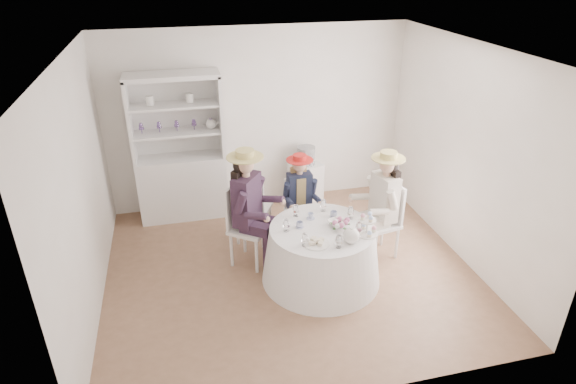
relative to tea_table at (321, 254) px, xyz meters
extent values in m
plane|color=brown|center=(-0.33, 0.26, -0.35)|extent=(4.50, 4.50, 0.00)
plane|color=white|center=(-0.33, 0.26, 2.35)|extent=(4.50, 4.50, 0.00)
plane|color=silver|center=(-0.33, 2.26, 1.00)|extent=(4.50, 0.00, 4.50)
plane|color=silver|center=(-0.33, -1.74, 1.00)|extent=(4.50, 0.00, 4.50)
plane|color=silver|center=(-2.58, 0.26, 1.00)|extent=(0.00, 4.50, 4.50)
plane|color=silver|center=(1.92, 0.26, 1.00)|extent=(0.00, 4.50, 4.50)
cone|color=white|center=(0.00, 0.00, -0.01)|extent=(1.44, 1.44, 0.69)
cylinder|color=white|center=(0.00, 0.00, 0.35)|extent=(1.24, 1.24, 0.02)
cube|color=silver|center=(-1.53, 2.01, 0.12)|extent=(1.36, 0.91, 0.95)
cube|color=silver|center=(-1.53, 2.22, 1.18)|extent=(1.20, 0.50, 1.17)
cube|color=silver|center=(-1.53, 2.01, 1.77)|extent=(1.36, 0.91, 0.06)
cube|color=silver|center=(-2.15, 2.01, 1.18)|extent=(0.21, 0.46, 1.17)
cube|color=silver|center=(-0.91, 2.01, 1.18)|extent=(0.21, 0.46, 1.17)
cube|color=silver|center=(-1.53, 2.01, 0.97)|extent=(1.26, 0.83, 0.03)
cube|color=silver|center=(-1.53, 2.01, 1.37)|extent=(1.26, 0.83, 0.03)
sphere|color=white|center=(-1.05, 2.01, 1.06)|extent=(0.15, 0.15, 0.15)
cube|color=silver|center=(0.36, 2.01, -0.03)|extent=(0.54, 0.54, 0.65)
cylinder|color=black|center=(0.36, 2.01, 0.43)|extent=(0.36, 0.36, 0.28)
cube|color=silver|center=(-0.78, 0.55, 0.14)|extent=(0.62, 0.62, 0.04)
cylinder|color=silver|center=(-0.74, 0.30, -0.11)|extent=(0.04, 0.04, 0.48)
cylinder|color=silver|center=(-0.53, 0.58, -0.11)|extent=(0.04, 0.04, 0.48)
cylinder|color=silver|center=(-1.02, 0.51, -0.11)|extent=(0.04, 0.04, 0.48)
cylinder|color=silver|center=(-0.81, 0.79, -0.11)|extent=(0.04, 0.04, 0.48)
cube|color=silver|center=(-0.94, 0.66, 0.44)|extent=(0.28, 0.36, 0.55)
cube|color=black|center=(-0.79, 0.56, 0.55)|extent=(0.41, 0.45, 0.64)
cube|color=black|center=(-0.73, 0.39, 0.23)|extent=(0.39, 0.34, 0.13)
cylinder|color=black|center=(-0.61, 0.30, -0.10)|extent=(0.11, 0.11, 0.51)
cylinder|color=black|center=(-0.89, 0.35, 0.63)|extent=(0.21, 0.19, 0.30)
cube|color=black|center=(-0.61, 0.55, 0.23)|extent=(0.39, 0.34, 0.13)
cylinder|color=black|center=(-0.49, 0.46, -0.10)|extent=(0.11, 0.11, 0.51)
cylinder|color=black|center=(-0.62, 0.72, 0.63)|extent=(0.21, 0.19, 0.30)
cylinder|color=#D8A889|center=(-0.79, 0.56, 0.89)|extent=(0.10, 0.10, 0.09)
sphere|color=#D8A889|center=(-0.79, 0.56, 1.01)|extent=(0.21, 0.21, 0.21)
sphere|color=black|center=(-0.83, 0.59, 1.00)|extent=(0.21, 0.21, 0.21)
cube|color=black|center=(-0.87, 0.61, 0.74)|extent=(0.23, 0.26, 0.42)
cylinder|color=tan|center=(-0.79, 0.56, 1.11)|extent=(0.44, 0.44, 0.01)
cylinder|color=tan|center=(-0.79, 0.56, 1.16)|extent=(0.22, 0.22, 0.09)
cube|color=silver|center=(-0.02, 0.95, 0.05)|extent=(0.36, 0.36, 0.04)
cylinder|color=silver|center=(-0.16, 0.80, -0.16)|extent=(0.03, 0.03, 0.39)
cylinder|color=silver|center=(0.12, 0.81, -0.16)|extent=(0.03, 0.03, 0.39)
cylinder|color=silver|center=(-0.17, 1.09, -0.16)|extent=(0.03, 0.03, 0.39)
cylinder|color=silver|center=(0.12, 1.09, -0.16)|extent=(0.03, 0.03, 0.39)
cube|color=silver|center=(-0.03, 1.11, 0.29)|extent=(0.34, 0.03, 0.44)
cube|color=#1B2136|center=(-0.02, 0.97, 0.38)|extent=(0.32, 0.18, 0.52)
cube|color=tan|center=(-0.02, 0.97, 0.38)|extent=(0.13, 0.20, 0.44)
cube|color=#1B2136|center=(-0.10, 0.84, 0.12)|extent=(0.12, 0.30, 0.11)
cylinder|color=#1B2136|center=(-0.10, 0.72, -0.15)|extent=(0.09, 0.09, 0.41)
cylinder|color=#1B2136|center=(-0.21, 0.93, 0.44)|extent=(0.08, 0.16, 0.24)
cube|color=#1B2136|center=(0.06, 0.84, 0.12)|extent=(0.12, 0.30, 0.11)
cylinder|color=#1B2136|center=(0.06, 0.72, -0.15)|extent=(0.09, 0.09, 0.41)
cylinder|color=#1B2136|center=(0.16, 0.94, 0.44)|extent=(0.08, 0.16, 0.24)
cylinder|color=#D8A889|center=(-0.02, 0.97, 0.65)|extent=(0.08, 0.08, 0.07)
sphere|color=#D8A889|center=(-0.02, 0.97, 0.75)|extent=(0.17, 0.17, 0.17)
sphere|color=tan|center=(-0.02, 1.01, 0.74)|extent=(0.17, 0.17, 0.17)
cube|color=tan|center=(-0.02, 1.04, 0.53)|extent=(0.21, 0.08, 0.34)
cylinder|color=red|center=(-0.02, 0.97, 0.83)|extent=(0.36, 0.36, 0.01)
cylinder|color=red|center=(-0.02, 0.97, 0.87)|extent=(0.18, 0.18, 0.07)
cube|color=silver|center=(0.89, 0.32, 0.11)|extent=(0.48, 0.48, 0.04)
cylinder|color=silver|center=(0.70, 0.46, -0.13)|extent=(0.04, 0.04, 0.46)
cylinder|color=silver|center=(0.76, 0.13, -0.13)|extent=(0.04, 0.04, 0.46)
cylinder|color=silver|center=(1.02, 0.52, -0.13)|extent=(0.04, 0.04, 0.46)
cylinder|color=silver|center=(1.09, 0.19, -0.13)|extent=(0.04, 0.04, 0.46)
cube|color=silver|center=(1.08, 0.36, 0.39)|extent=(0.10, 0.39, 0.52)
cube|color=beige|center=(0.91, 0.33, 0.49)|extent=(0.27, 0.40, 0.60)
cube|color=beige|center=(0.75, 0.39, 0.19)|extent=(0.37, 0.20, 0.12)
cylinder|color=beige|center=(0.61, 0.37, -0.12)|extent=(0.10, 0.10, 0.48)
cylinder|color=beige|center=(0.83, 0.53, 0.57)|extent=(0.19, 0.12, 0.28)
cube|color=beige|center=(0.79, 0.21, 0.19)|extent=(0.37, 0.20, 0.12)
cylinder|color=beige|center=(0.65, 0.18, -0.12)|extent=(0.10, 0.10, 0.48)
cylinder|color=beige|center=(0.91, 0.11, 0.57)|extent=(0.19, 0.12, 0.28)
cylinder|color=#D8A889|center=(0.91, 0.33, 0.82)|extent=(0.09, 0.09, 0.08)
sphere|color=#D8A889|center=(0.91, 0.33, 0.93)|extent=(0.20, 0.20, 0.20)
sphere|color=black|center=(0.96, 0.34, 0.91)|extent=(0.20, 0.20, 0.20)
cube|color=black|center=(0.99, 0.34, 0.67)|extent=(0.13, 0.26, 0.39)
cylinder|color=tan|center=(0.91, 0.33, 1.02)|extent=(0.41, 0.41, 0.01)
cylinder|color=tan|center=(0.91, 0.33, 1.06)|extent=(0.21, 0.21, 0.08)
cube|color=silver|center=(-0.63, 1.08, 0.15)|extent=(0.60, 0.60, 0.04)
cylinder|color=silver|center=(-0.39, 1.15, -0.11)|extent=(0.04, 0.04, 0.49)
cylinder|color=silver|center=(-0.71, 1.32, -0.11)|extent=(0.04, 0.04, 0.49)
cylinder|color=silver|center=(-0.56, 0.84, -0.11)|extent=(0.04, 0.04, 0.49)
cylinder|color=silver|center=(-0.87, 1.00, -0.11)|extent=(0.04, 0.04, 0.49)
cube|color=silver|center=(-0.73, 0.90, 0.45)|extent=(0.39, 0.23, 0.56)
imported|color=white|center=(-0.25, 0.08, 0.39)|extent=(0.11, 0.11, 0.07)
imported|color=white|center=(-0.07, 0.25, 0.39)|extent=(0.09, 0.09, 0.07)
imported|color=white|center=(0.21, 0.22, 0.39)|extent=(0.11, 0.11, 0.07)
imported|color=white|center=(0.19, 0.01, 0.39)|extent=(0.26, 0.26, 0.06)
sphere|color=#CA6593|center=(0.25, -0.05, 0.44)|extent=(0.06, 0.06, 0.06)
sphere|color=white|center=(0.24, -0.02, 0.44)|extent=(0.06, 0.06, 0.06)
sphere|color=#CA6593|center=(0.22, 0.00, 0.44)|extent=(0.06, 0.06, 0.06)
sphere|color=white|center=(0.19, 0.00, 0.44)|extent=(0.06, 0.06, 0.06)
sphere|color=#CA6593|center=(0.16, -0.01, 0.44)|extent=(0.06, 0.06, 0.06)
sphere|color=white|center=(0.14, -0.04, 0.44)|extent=(0.06, 0.06, 0.06)
sphere|color=#CA6593|center=(0.14, -0.07, 0.44)|extent=(0.06, 0.06, 0.06)
sphere|color=white|center=(0.16, -0.09, 0.44)|extent=(0.06, 0.06, 0.06)
sphere|color=#CA6593|center=(0.19, -0.10, 0.44)|extent=(0.06, 0.06, 0.06)
sphere|color=white|center=(0.22, -0.10, 0.44)|extent=(0.06, 0.06, 0.06)
sphere|color=#CA6593|center=(0.24, -0.08, 0.44)|extent=(0.06, 0.06, 0.06)
sphere|color=white|center=(0.22, -0.36, 0.44)|extent=(0.19, 0.19, 0.19)
cylinder|color=white|center=(0.34, -0.36, 0.45)|extent=(0.11, 0.03, 0.09)
cylinder|color=white|center=(0.22, -0.36, 0.53)|extent=(0.04, 0.04, 0.02)
cylinder|color=white|center=(-0.16, -0.31, 0.37)|extent=(0.29, 0.29, 0.01)
cube|color=beige|center=(-0.22, -0.33, 0.39)|extent=(0.07, 0.04, 0.03)
cube|color=beige|center=(-0.16, -0.31, 0.40)|extent=(0.08, 0.06, 0.03)
cube|color=beige|center=(-0.11, -0.28, 0.39)|extent=(0.08, 0.07, 0.03)
cube|color=beige|center=(-0.19, -0.26, 0.40)|extent=(0.08, 0.08, 0.03)
cube|color=beige|center=(-0.13, -0.35, 0.39)|extent=(0.07, 0.08, 0.03)
cylinder|color=white|center=(0.46, -0.23, 0.37)|extent=(0.27, 0.27, 0.01)
cylinder|color=white|center=(0.46, -0.23, 0.45)|extent=(0.02, 0.02, 0.18)
cylinder|color=white|center=(0.46, -0.23, 0.54)|extent=(0.20, 0.20, 0.01)
camera|label=1|loc=(-1.52, -4.59, 3.27)|focal=30.00mm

